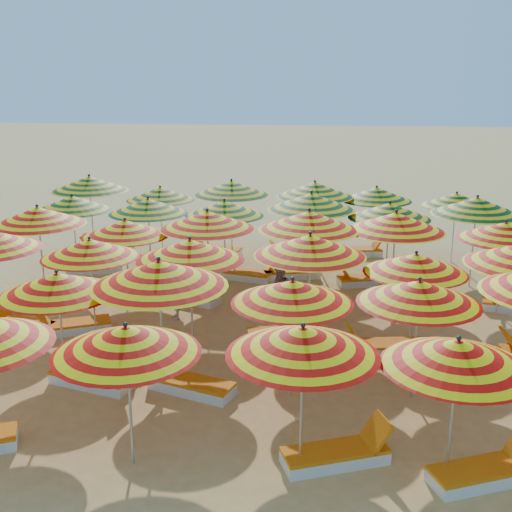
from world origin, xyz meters
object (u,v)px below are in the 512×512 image
at_px(umbrella_3, 303,341).
at_px(lounger_5, 94,379).
at_px(umbrella_8, 159,274).
at_px(lounger_2, 486,472).
at_px(umbrella_22, 396,222).
at_px(lounger_7, 19,324).
at_px(umbrella_28, 390,211).
at_px(lounger_9, 286,335).
at_px(umbrella_30, 90,184).
at_px(umbrella_23, 505,231).
at_px(umbrella_21, 309,221).
at_px(umbrella_31, 160,194).
at_px(lounger_24, 358,251).
at_px(lounger_14, 410,303).
at_px(umbrella_10, 419,292).
at_px(lounger_17, 168,272).
at_px(beachgoer_b, 280,291).
at_px(umbrella_26, 224,208).
at_px(umbrella_2, 126,340).
at_px(lounger_20, 365,280).
at_px(umbrella_9, 292,292).
at_px(umbrella_32, 231,188).
at_px(lounger_13, 288,305).
at_px(umbrella_27, 311,201).
at_px(lounger_22, 215,250).
at_px(umbrella_18, 38,216).
at_px(lounger_21, 107,250).
at_px(umbrella_33, 315,190).
at_px(lounger_10, 383,347).
at_px(umbrella_34, 376,194).
at_px(lounger_6, 190,384).
at_px(umbrella_29, 477,206).
at_px(umbrella_7, 57,284).
at_px(umbrella_20, 207,220).
at_px(lounger_12, 192,296).
at_px(lounger_8, 72,326).
at_px(umbrella_24, 72,203).
at_px(umbrella_35, 456,200).
at_px(lounger_1, 338,454).
at_px(umbrella_14, 190,250).
at_px(lounger_23, 295,255).
at_px(lounger_18, 242,274).
at_px(umbrella_25, 148,206).
at_px(umbrella_15, 310,245).
at_px(umbrella_16, 416,263).

xyz_separation_m(umbrella_3, lounger_5, (-4.20, 2.36, -2.03)).
relative_size(umbrella_8, lounger_2, 1.60).
bearing_deg(umbrella_22, lounger_7, -165.51).
height_order(umbrella_28, lounger_9, umbrella_28).
bearing_deg(umbrella_30, umbrella_23, -20.03).
distance_m(umbrella_21, umbrella_31, 6.98).
bearing_deg(umbrella_30, lounger_24, 3.64).
distance_m(umbrella_28, lounger_14, 2.91).
relative_size(umbrella_10, lounger_17, 1.54).
distance_m(lounger_2, beachgoer_b, 7.55).
bearing_deg(umbrella_26, umbrella_3, -74.53).
xyz_separation_m(umbrella_2, lounger_20, (4.24, 9.40, -1.98)).
height_order(umbrella_9, umbrella_21, umbrella_21).
relative_size(umbrella_32, lounger_13, 1.75).
relative_size(umbrella_8, umbrella_28, 0.93).
distance_m(umbrella_3, umbrella_27, 9.57).
bearing_deg(umbrella_28, lounger_22, 154.70).
relative_size(umbrella_18, umbrella_27, 0.84).
bearing_deg(lounger_21, umbrella_33, 179.46).
xyz_separation_m(umbrella_27, lounger_10, (1.74, -5.07, -2.25)).
bearing_deg(umbrella_8, lounger_5, 176.99).
bearing_deg(umbrella_34, umbrella_23, -59.89).
distance_m(umbrella_23, lounger_17, 9.67).
height_order(umbrella_21, lounger_6, umbrella_21).
xyz_separation_m(umbrella_29, lounger_9, (-5.11, -4.50, -2.23)).
bearing_deg(lounger_6, lounger_21, -43.12).
xyz_separation_m(umbrella_7, umbrella_30, (-2.74, 9.40, 0.30)).
bearing_deg(umbrella_31, lounger_17, -72.42).
bearing_deg(umbrella_20, umbrella_7, -113.60).
xyz_separation_m(umbrella_33, lounger_24, (1.51, 0.56, -2.19)).
bearing_deg(lounger_17, umbrella_18, 20.22).
bearing_deg(lounger_12, lounger_8, -110.72).
bearing_deg(lounger_14, umbrella_23, -178.46).
distance_m(umbrella_22, lounger_13, 3.51).
bearing_deg(umbrella_24, umbrella_35, 11.01).
distance_m(umbrella_21, umbrella_26, 3.49).
height_order(umbrella_3, lounger_7, umbrella_3).
bearing_deg(lounger_5, umbrella_7, -168.14).
bearing_deg(lounger_7, lounger_1, 165.01).
bearing_deg(umbrella_33, umbrella_14, -109.98).
bearing_deg(umbrella_26, umbrella_8, -91.24).
bearing_deg(umbrella_20, lounger_23, 64.50).
bearing_deg(lounger_18, lounger_6, 103.46).
xyz_separation_m(umbrella_18, umbrella_25, (2.39, 2.24, -0.15)).
bearing_deg(lounger_22, lounger_1, 117.36).
bearing_deg(lounger_18, lounger_2, 132.26).
height_order(lounger_18, lounger_22, same).
bearing_deg(umbrella_15, umbrella_8, -136.70).
bearing_deg(umbrella_10, umbrella_33, 102.43).
xyz_separation_m(umbrella_16, lounger_14, (0.35, 2.82, -1.94)).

